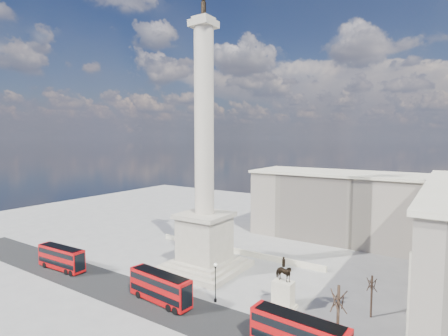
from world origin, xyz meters
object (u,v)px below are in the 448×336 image
at_px(nelsons_column, 205,202).
at_px(red_bus_a, 62,258).
at_px(victorian_lamp, 215,279).
at_px(pedestrian_crossing, 190,285).
at_px(red_bus_c, 299,336).
at_px(pedestrian_walking, 275,321).
at_px(equestrian_statue, 283,290).
at_px(pedestrian_standing, 313,332).
at_px(red_bus_b, 160,287).

bearing_deg(nelsons_column, red_bus_a, -145.78).
relative_size(victorian_lamp, pedestrian_crossing, 3.33).
bearing_deg(red_bus_c, pedestrian_walking, 143.06).
xyz_separation_m(red_bus_a, pedestrian_crossing, (26.09, 6.16, -1.40)).
relative_size(nelsons_column, equestrian_statue, 6.47).
xyz_separation_m(red_bus_c, pedestrian_walking, (-4.93, 4.19, -1.62)).
relative_size(red_bus_c, pedestrian_standing, 6.19).
bearing_deg(pedestrian_crossing, equestrian_statue, -123.15).
relative_size(victorian_lamp, equestrian_statue, 0.79).
xyz_separation_m(victorian_lamp, pedestrian_walking, (10.64, -1.50, -2.77)).
relative_size(red_bus_c, equestrian_statue, 1.51).
relative_size(red_bus_a, red_bus_b, 0.96).
relative_size(nelsons_column, red_bus_c, 4.29).
height_order(equestrian_statue, pedestrian_walking, equestrian_statue).
bearing_deg(pedestrian_standing, red_bus_c, 66.88).
distance_m(red_bus_b, victorian_lamp, 8.41).
xyz_separation_m(equestrian_statue, pedestrian_walking, (1.29, -5.47, -1.83)).
bearing_deg(pedestrian_standing, pedestrian_walking, -19.58).
xyz_separation_m(red_bus_b, pedestrian_standing, (22.68, 3.24, -1.46)).
bearing_deg(red_bus_a, pedestrian_walking, 2.73).
xyz_separation_m(red_bus_b, equestrian_statue, (16.19, 8.71, 0.25)).
height_order(red_bus_c, pedestrian_crossing, red_bus_c).
bearing_deg(equestrian_statue, red_bus_b, -151.72).
height_order(nelsons_column, victorian_lamp, nelsons_column).
relative_size(nelsons_column, red_bus_b, 4.34).
relative_size(red_bus_a, pedestrian_standing, 5.85).
height_order(nelsons_column, red_bus_b, nelsons_column).
relative_size(red_bus_b, pedestrian_standing, 6.11).
distance_m(red_bus_b, equestrian_statue, 18.39).
distance_m(nelsons_column, pedestrian_walking, 26.09).
bearing_deg(red_bus_a, victorian_lamp, 7.06).
bearing_deg(pedestrian_walking, victorian_lamp, 152.69).
relative_size(red_bus_b, equestrian_statue, 1.49).
xyz_separation_m(red_bus_c, pedestrian_crossing, (-21.31, 6.60, -1.53)).
xyz_separation_m(red_bus_b, pedestrian_crossing, (1.11, 5.64, -1.49)).
bearing_deg(red_bus_a, nelsons_column, 31.90).
xyz_separation_m(red_bus_a, red_bus_b, (24.99, 0.52, 0.08)).
xyz_separation_m(red_bus_c, victorian_lamp, (-15.57, 5.70, 1.14)).
bearing_deg(red_bus_a, red_bus_c, -2.85).
bearing_deg(victorian_lamp, pedestrian_walking, -8.04).
height_order(pedestrian_standing, pedestrian_crossing, pedestrian_standing).
bearing_deg(pedestrian_walking, pedestrian_standing, -19.28).
xyz_separation_m(nelsons_column, victorian_lamp, (9.41, -10.00, -9.33)).
xyz_separation_m(red_bus_a, red_bus_c, (47.40, -0.44, 0.13)).
xyz_separation_m(nelsons_column, red_bus_b, (2.56, -14.74, -10.52)).
distance_m(red_bus_c, pedestrian_crossing, 22.36).
bearing_deg(pedestrian_crossing, red_bus_c, -151.86).
bearing_deg(victorian_lamp, red_bus_b, -145.31).
bearing_deg(nelsons_column, red_bus_c, -32.14).
height_order(red_bus_b, pedestrian_walking, red_bus_b).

